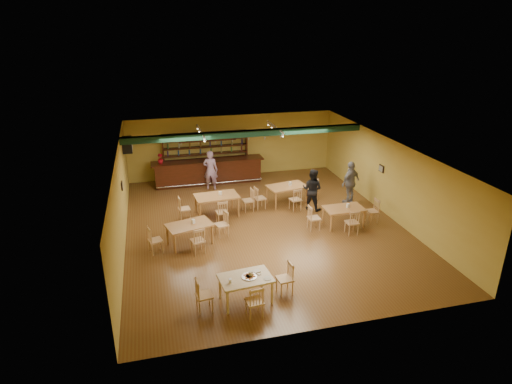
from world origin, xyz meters
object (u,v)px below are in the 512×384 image
object	(u,v)px
dining_table_c	(190,234)
patron_right_a	(312,190)
dining_table_a	(217,205)
dining_table_d	(343,217)
bar_counter	(208,171)
dining_table_b	(287,195)
near_table	(246,289)
patron_bar	(211,170)

from	to	relation	value
dining_table_c	patron_right_a	xyz separation A→B (m)	(5.11, 1.81, 0.48)
dining_table_a	dining_table_d	distance (m)	4.89
dining_table_a	dining_table_d	world-z (taller)	dining_table_a
bar_counter	patron_right_a	bearing A→B (deg)	-48.56
dining_table_b	near_table	bearing A→B (deg)	-127.51
dining_table_d	dining_table_b	bearing A→B (deg)	117.72
bar_counter	patron_right_a	distance (m)	5.48
dining_table_d	dining_table_c	bearing A→B (deg)	179.67
dining_table_a	dining_table_c	world-z (taller)	dining_table_a
bar_counter	dining_table_d	xyz separation A→B (m)	(4.21, -5.85, -0.20)
dining_table_a	dining_table_d	size ratio (longest dim) A/B	1.15
bar_counter	dining_table_d	bearing A→B (deg)	-54.25
dining_table_c	patron_bar	bearing A→B (deg)	58.04
bar_counter	dining_table_d	size ratio (longest dim) A/B	3.58
near_table	patron_right_a	distance (m)	6.77
bar_counter	near_table	size ratio (longest dim) A/B	3.73
dining_table_a	patron_bar	world-z (taller)	patron_bar
dining_table_d	patron_bar	world-z (taller)	patron_bar
patron_bar	patron_right_a	size ratio (longest dim) A/B	1.06
bar_counter	near_table	distance (m)	9.57
dining_table_c	near_table	bearing A→B (deg)	-88.42
dining_table_a	near_table	world-z (taller)	dining_table_a
bar_counter	patron_bar	bearing A→B (deg)	-90.14
dining_table_a	near_table	bearing A→B (deg)	-96.44
patron_right_a	near_table	bearing A→B (deg)	94.40
dining_table_d	near_table	xyz separation A→B (m)	(-4.58, -3.70, 0.01)
dining_table_a	patron_right_a	world-z (taller)	patron_right_a
dining_table_d	near_table	size ratio (longest dim) A/B	1.04
patron_bar	dining_table_b	bearing A→B (deg)	157.00
patron_bar	patron_right_a	xyz separation A→B (m)	(3.62, -3.28, -0.05)
patron_right_a	dining_table_a	bearing A→B (deg)	35.47
dining_table_a	dining_table_c	xyz separation A→B (m)	(-1.29, -2.15, -0.04)
near_table	patron_bar	xyz separation A→B (m)	(0.36, 8.73, 0.53)
dining_table_c	patron_right_a	bearing A→B (deg)	3.84
dining_table_c	patron_right_a	world-z (taller)	patron_right_a
dining_table_c	patron_right_a	distance (m)	5.44
dining_table_b	bar_counter	bearing A→B (deg)	119.98
dining_table_b	patron_right_a	xyz separation A→B (m)	(0.80, -0.80, 0.46)
dining_table_a	patron_bar	size ratio (longest dim) A/B	0.92
patron_bar	patron_right_a	world-z (taller)	patron_bar
near_table	patron_right_a	size ratio (longest dim) A/B	0.82
dining_table_b	dining_table_d	distance (m)	2.91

